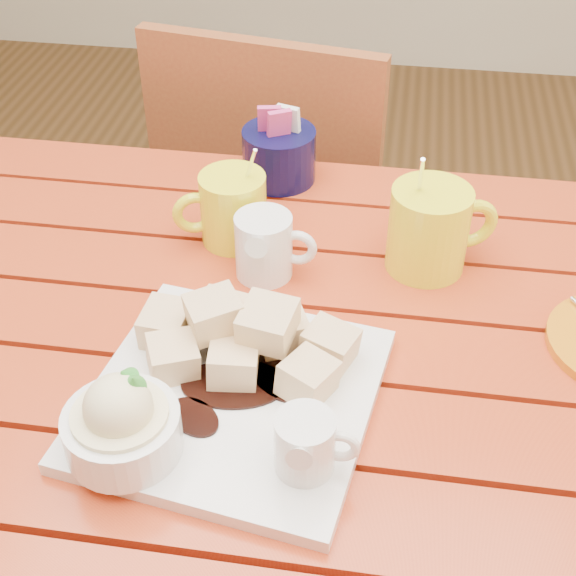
% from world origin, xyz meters
% --- Properties ---
extents(table, '(1.20, 0.79, 0.75)m').
position_xyz_m(table, '(0.00, 0.00, 0.64)').
color(table, '#A02C14').
rests_on(table, ground).
extents(dessert_plate, '(0.32, 0.32, 0.11)m').
position_xyz_m(dessert_plate, '(-0.00, -0.12, 0.78)').
color(dessert_plate, white).
rests_on(dessert_plate, table).
extents(coffee_mug_left, '(0.12, 0.09, 0.14)m').
position_xyz_m(coffee_mug_left, '(-0.04, 0.18, 0.80)').
color(coffee_mug_left, yellow).
rests_on(coffee_mug_left, table).
extents(coffee_mug_right, '(0.14, 0.10, 0.17)m').
position_xyz_m(coffee_mug_right, '(0.21, 0.16, 0.81)').
color(coffee_mug_right, yellow).
rests_on(coffee_mug_right, table).
extents(cream_pitcher, '(0.10, 0.08, 0.09)m').
position_xyz_m(cream_pitcher, '(0.01, 0.11, 0.79)').
color(cream_pitcher, white).
rests_on(cream_pitcher, table).
extents(sugar_caddy, '(0.11, 0.11, 0.12)m').
position_xyz_m(sugar_caddy, '(-0.01, 0.34, 0.79)').
color(sugar_caddy, black).
rests_on(sugar_caddy, table).
extents(chair_far, '(0.48, 0.48, 0.88)m').
position_xyz_m(chair_far, '(-0.05, 0.63, 0.49)').
color(chair_far, brown).
rests_on(chair_far, ground).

